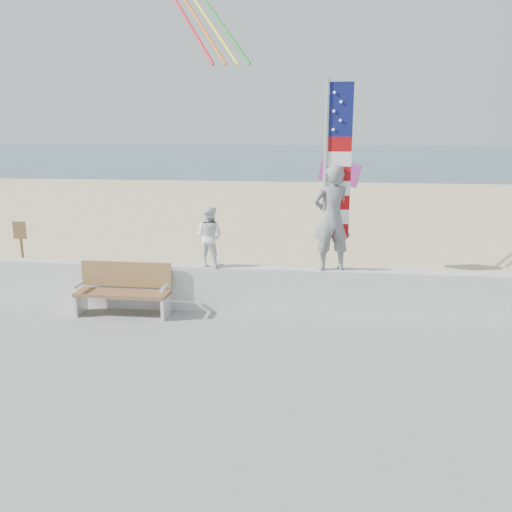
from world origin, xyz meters
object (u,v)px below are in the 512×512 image
object	(u,v)px
child	(209,236)
flag	(333,168)
bench	(124,289)
adult	(332,218)

from	to	relation	value
child	flag	world-z (taller)	flag
child	bench	distance (m)	1.94
child	bench	world-z (taller)	child
adult	flag	world-z (taller)	flag
child	flag	bearing A→B (deg)	-162.51
adult	flag	bearing A→B (deg)	-12.62
adult	bench	bearing A→B (deg)	-6.85
adult	child	xyz separation A→B (m)	(-2.34, 0.00, -0.40)
child	flag	xyz separation A→B (m)	(2.32, -0.00, 1.32)
child	flag	size ratio (longest dim) A/B	0.34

